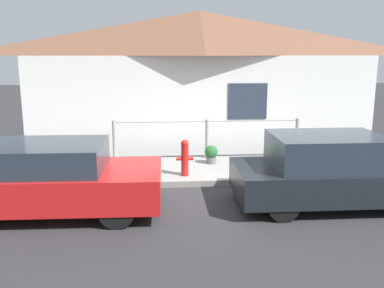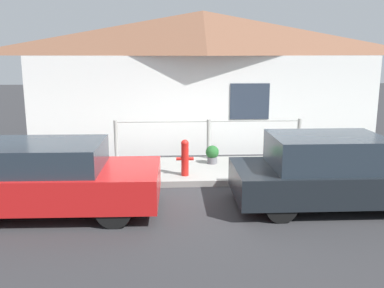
{
  "view_description": "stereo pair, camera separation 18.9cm",
  "coord_description": "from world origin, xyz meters",
  "px_view_note": "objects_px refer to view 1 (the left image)",
  "views": [
    {
      "loc": [
        -1.26,
        -8.86,
        2.9
      ],
      "look_at": [
        -0.54,
        0.3,
        0.9
      ],
      "focal_mm": 40.0,
      "sensor_mm": 36.0,
      "label": 1
    },
    {
      "loc": [
        -1.07,
        -8.87,
        2.9
      ],
      "look_at": [
        -0.54,
        0.3,
        0.9
      ],
      "focal_mm": 40.0,
      "sensor_mm": 36.0,
      "label": 2
    }
  ],
  "objects_px": {
    "car_left": "(52,178)",
    "potted_plant_near_hydrant": "(211,154)",
    "car_right": "(331,171)",
    "fire_hydrant": "(185,157)"
  },
  "relations": [
    {
      "from": "car_left",
      "to": "potted_plant_near_hydrant",
      "type": "xyz_separation_m",
      "value": [
        3.24,
        2.77,
        -0.27
      ]
    },
    {
      "from": "car_right",
      "to": "fire_hydrant",
      "type": "bearing_deg",
      "value": 147.22
    },
    {
      "from": "car_left",
      "to": "car_right",
      "type": "xyz_separation_m",
      "value": [
        5.17,
        -0.0,
        0.02
      ]
    },
    {
      "from": "car_left",
      "to": "fire_hydrant",
      "type": "bearing_deg",
      "value": 36.02
    },
    {
      "from": "potted_plant_near_hydrant",
      "to": "car_right",
      "type": "bearing_deg",
      "value": -55.04
    },
    {
      "from": "car_left",
      "to": "potted_plant_near_hydrant",
      "type": "distance_m",
      "value": 4.26
    },
    {
      "from": "car_right",
      "to": "potted_plant_near_hydrant",
      "type": "bearing_deg",
      "value": 125.41
    },
    {
      "from": "fire_hydrant",
      "to": "car_right",
      "type": "bearing_deg",
      "value": -33.23
    },
    {
      "from": "car_left",
      "to": "potted_plant_near_hydrant",
      "type": "relative_size",
      "value": 8.44
    },
    {
      "from": "car_left",
      "to": "car_right",
      "type": "height_order",
      "value": "car_right"
    }
  ]
}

